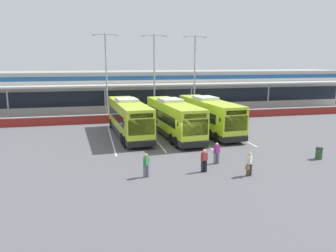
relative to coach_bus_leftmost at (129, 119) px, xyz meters
name	(u,v)px	position (x,y,z in m)	size (l,w,h in m)	color
ground_plane	(189,150)	(4.41, -6.79, -1.79)	(200.00, 200.00, 0.00)	#56565B
terminal_building	(141,90)	(4.41, 20.12, 1.23)	(70.00, 13.00, 6.00)	beige
red_barrier_wall	(156,117)	(4.41, 7.71, -1.23)	(60.00, 0.40, 1.10)	maroon
coach_bus_leftmost	(129,119)	(0.00, 0.00, 0.00)	(3.59, 12.29, 3.78)	#B7DB2D
coach_bus_left_centre	(173,119)	(4.41, -1.24, 0.00)	(3.59, 12.29, 3.78)	#B7DB2D
coach_bus_centre	(209,116)	(8.59, -0.28, 0.00)	(3.59, 12.29, 3.78)	#B7DB2D
bay_stripe_far_west	(111,138)	(-1.89, -0.79, -1.78)	(0.14, 13.00, 0.01)	silver
bay_stripe_west	(152,136)	(2.31, -0.79, -1.78)	(0.14, 13.00, 0.01)	silver
bay_stripe_mid_west	(191,134)	(6.51, -0.79, -1.78)	(0.14, 13.00, 0.01)	silver
bay_stripe_centre	(228,132)	(10.71, -0.79, -1.78)	(0.14, 13.00, 0.01)	silver
pedestrian_with_handbag	(249,164)	(6.46, -14.02, -0.93)	(0.61, 0.52, 1.62)	#4C4238
pedestrian_in_dark_coat	(217,152)	(5.32, -10.99, -0.91)	(0.54, 0.30, 1.62)	slate
pedestrian_child	(146,164)	(-0.32, -12.69, -0.91)	(0.47, 0.42, 1.62)	slate
pedestrian_near_bin	(204,160)	(3.78, -12.56, -0.91)	(0.54, 0.30, 1.62)	black
lamp_post_west	(106,72)	(-1.64, 9.61, 4.50)	(3.24, 0.28, 11.00)	#9E9EA3
lamp_post_centre	(154,71)	(4.51, 9.38, 4.50)	(3.24, 0.28, 11.00)	#9E9EA3
lamp_post_east	(195,71)	(10.33, 10.29, 4.50)	(3.24, 0.28, 11.00)	#9E9EA3
litter_bin	(319,153)	(13.63, -11.73, -1.32)	(0.54, 0.54, 0.93)	#2D5133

